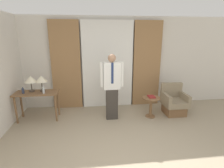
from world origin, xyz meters
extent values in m
cube|color=silver|center=(0.00, 3.03, 1.35)|extent=(10.00, 0.06, 2.70)
cube|color=white|center=(0.00, 2.90, 1.29)|extent=(1.50, 0.06, 2.58)
cube|color=#997047|center=(-1.21, 2.90, 1.29)|extent=(0.84, 0.06, 2.58)
cube|color=#997047|center=(1.21, 2.90, 1.29)|extent=(0.84, 0.06, 2.58)
cube|color=brown|center=(-1.90, 2.20, 0.73)|extent=(1.09, 0.50, 0.03)
cylinder|color=brown|center=(-2.39, 2.01, 0.36)|extent=(0.05, 0.05, 0.72)
cylinder|color=brown|center=(-1.42, 2.01, 0.36)|extent=(0.05, 0.05, 0.72)
cylinder|color=brown|center=(-2.39, 2.38, 0.36)|extent=(0.05, 0.05, 0.72)
cylinder|color=brown|center=(-1.42, 2.38, 0.36)|extent=(0.05, 0.05, 0.72)
cylinder|color=#4C4238|center=(-2.04, 2.28, 0.77)|extent=(0.13, 0.13, 0.04)
cylinder|color=#4C4238|center=(-2.04, 2.28, 0.89)|extent=(0.02, 0.02, 0.21)
cone|color=beige|center=(-2.04, 2.28, 1.08)|extent=(0.30, 0.30, 0.16)
cylinder|color=#4C4238|center=(-1.77, 2.28, 0.77)|extent=(0.13, 0.13, 0.04)
cylinder|color=#4C4238|center=(-1.77, 2.28, 0.89)|extent=(0.02, 0.02, 0.21)
cone|color=beige|center=(-1.77, 2.28, 1.08)|extent=(0.30, 0.30, 0.16)
cylinder|color=#2D3851|center=(-2.20, 2.14, 0.81)|extent=(0.06, 0.06, 0.13)
cylinder|color=#2D3851|center=(-2.20, 2.14, 0.89)|extent=(0.03, 0.03, 0.04)
cylinder|color=silver|center=(-1.70, 2.09, 0.82)|extent=(0.06, 0.06, 0.16)
cylinder|color=silver|center=(-1.70, 2.09, 0.92)|extent=(0.02, 0.02, 0.04)
cube|color=#38332D|center=(0.02, 1.99, 0.41)|extent=(0.30, 0.16, 0.83)
cube|color=white|center=(0.02, 1.99, 1.17)|extent=(0.42, 0.19, 0.69)
cube|color=navy|center=(0.02, 1.89, 1.26)|extent=(0.06, 0.01, 0.52)
cylinder|color=white|center=(-0.24, 1.99, 1.21)|extent=(0.09, 0.09, 0.62)
cylinder|color=white|center=(0.28, 1.99, 1.21)|extent=(0.09, 0.09, 0.62)
sphere|color=tan|center=(0.02, 1.99, 1.62)|extent=(0.20, 0.20, 0.20)
cube|color=brown|center=(1.80, 2.07, 0.13)|extent=(0.53, 0.52, 0.26)
cube|color=gray|center=(1.80, 2.07, 0.34)|extent=(0.62, 0.61, 0.16)
cube|color=gray|center=(1.80, 2.34, 0.63)|extent=(0.62, 0.10, 0.42)
cube|color=gray|center=(1.53, 2.07, 0.51)|extent=(0.08, 0.61, 0.18)
cube|color=gray|center=(2.07, 2.07, 0.51)|extent=(0.08, 0.61, 0.18)
cylinder|color=brown|center=(1.08, 1.97, 0.01)|extent=(0.26, 0.26, 0.02)
cylinder|color=brown|center=(1.08, 1.97, 0.27)|extent=(0.08, 0.08, 0.53)
cylinder|color=brown|center=(1.08, 1.97, 0.55)|extent=(0.47, 0.47, 0.02)
cube|color=maroon|center=(1.09, 1.99, 0.57)|extent=(0.17, 0.23, 0.03)
camera|label=1|loc=(-0.49, -2.26, 2.15)|focal=28.00mm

